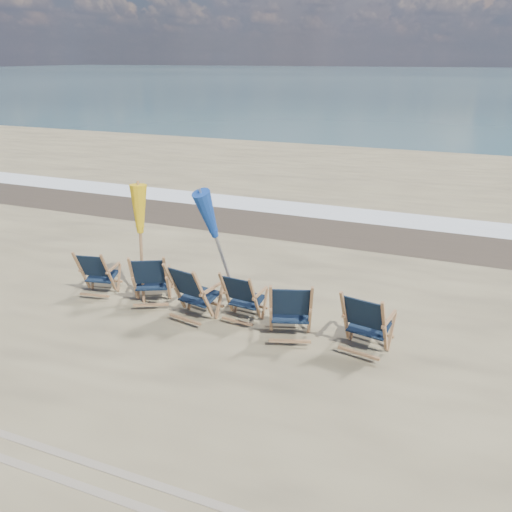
# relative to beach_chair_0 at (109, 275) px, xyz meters

# --- Properties ---
(ocean) EXTENTS (400.00, 400.00, 0.00)m
(ocean) POSITION_rel_beach_chair_0_xyz_m (2.58, 126.68, -0.48)
(ocean) COLOR #3D6066
(ocean) RESTS_ON ground
(surf_foam) EXTENTS (200.00, 1.40, 0.01)m
(surf_foam) POSITION_rel_beach_chair_0_xyz_m (2.58, 6.98, -0.48)
(surf_foam) COLOR silver
(surf_foam) RESTS_ON ground
(wet_sand_strip) EXTENTS (200.00, 2.60, 0.00)m
(wet_sand_strip) POSITION_rel_beach_chair_0_xyz_m (2.58, 5.48, -0.48)
(wet_sand_strip) COLOR #42362A
(wet_sand_strip) RESTS_ON ground
(beach_chair_0) EXTENTS (0.73, 0.80, 0.97)m
(beach_chair_0) POSITION_rel_beach_chair_0_xyz_m (0.00, 0.00, 0.00)
(beach_chair_0) COLOR black
(beach_chair_0) RESTS_ON ground
(beach_chair_1) EXTENTS (0.93, 0.97, 1.06)m
(beach_chair_1) POSITION_rel_beach_chair_0_xyz_m (1.17, 0.10, 0.04)
(beach_chair_1) COLOR black
(beach_chair_1) RESTS_ON ground
(beach_chair_2) EXTENTS (0.84, 0.91, 1.10)m
(beach_chair_2) POSITION_rel_beach_chair_0_xyz_m (2.12, -0.32, 0.07)
(beach_chair_2) COLOR black
(beach_chair_2) RESTS_ON ground
(beach_chair_3) EXTENTS (0.68, 0.75, 0.97)m
(beach_chair_3) POSITION_rel_beach_chair_0_xyz_m (2.91, -0.02, 0.00)
(beach_chair_3) COLOR black
(beach_chair_3) RESTS_ON ground
(beach_chair_4) EXTENTS (0.91, 0.96, 1.10)m
(beach_chair_4) POSITION_rel_beach_chair_0_xyz_m (3.90, -0.20, 0.07)
(beach_chair_4) COLOR black
(beach_chair_4) RESTS_ON ground
(beach_chair_5) EXTENTS (0.83, 0.90, 1.09)m
(beach_chair_5) POSITION_rel_beach_chair_0_xyz_m (5.03, -0.30, 0.06)
(beach_chair_5) COLOR black
(beach_chair_5) RESTS_ON ground
(umbrella_yellow) EXTENTS (0.30, 0.30, 2.17)m
(umbrella_yellow) POSITION_rel_beach_chair_0_xyz_m (0.66, 0.14, 1.16)
(umbrella_yellow) COLOR #986A44
(umbrella_yellow) RESTS_ON ground
(umbrella_blue) EXTENTS (0.30, 0.30, 2.38)m
(umbrella_blue) POSITION_rel_beach_chair_0_xyz_m (2.18, 0.31, 1.36)
(umbrella_blue) COLOR #A5A5AD
(umbrella_blue) RESTS_ON ground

